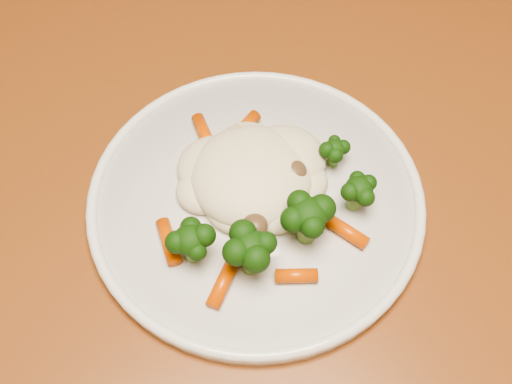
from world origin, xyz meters
TOP-DOWN VIEW (x-y plane):
  - dining_table at (0.01, -0.17)m, footprint 1.28×1.07m
  - plate at (0.07, -0.23)m, footprint 0.30×0.30m
  - meal at (0.07, -0.23)m, footprint 0.19×0.19m

SIDE VIEW (x-z plane):
  - dining_table at x=0.01m, z-range 0.26..1.01m
  - plate at x=0.07m, z-range 0.75..0.76m
  - meal at x=0.07m, z-range 0.76..0.81m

